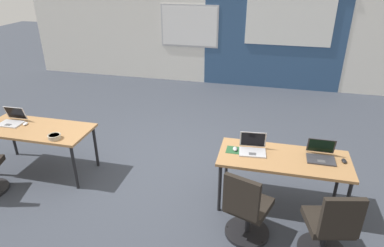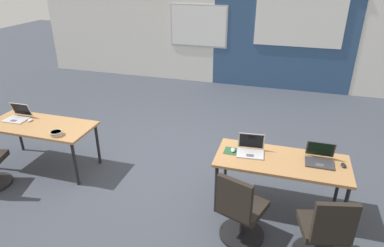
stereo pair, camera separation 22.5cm
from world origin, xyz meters
The scene contains 14 objects.
ground_plane centered at (0.00, 0.00, 0.00)m, with size 24.00×24.00×0.00m.
back_wall_assembly centered at (0.05, 4.19, 1.41)m, with size 10.00×0.27×2.80m.
desk_near_left centered at (-1.75, -0.60, 0.66)m, with size 1.60×0.70×0.72m.
desk_near_right centered at (1.75, -0.60, 0.66)m, with size 1.60×0.70×0.72m.
laptop_near_right_inner centered at (1.36, -0.54, 0.77)m, with size 0.35×0.30×0.24m.
mousepad_near_right_inner centered at (1.14, -0.57, 0.72)m, with size 0.22×0.19×0.00m.
mouse_near_right_inner centered at (1.14, -0.57, 0.74)m, with size 0.07×0.11×0.03m.
chair_near_right_inner centered at (1.38, -1.30, 0.38)m, with size 0.56×0.61×0.92m.
laptop_near_right_end centered at (2.18, -0.52, 0.77)m, with size 0.33×0.30×0.23m.
mouse_near_right_end centered at (2.45, -0.54, 0.74)m, with size 0.06×0.10×0.03m.
chair_near_right_end centered at (2.24, -1.39, 0.38)m, with size 0.53×0.58×0.92m.
laptop_near_left_end centered at (-2.20, -0.53, 0.77)m, with size 0.34×0.31×0.23m.
mouse_near_left_end centered at (-1.97, -0.54, 0.74)m, with size 0.08×0.11×0.03m.
snack_bowl centered at (-1.29, -0.83, 0.76)m, with size 0.18×0.18×0.06m.
Camera 2 is at (1.69, -4.26, 2.89)m, focal length 31.45 mm.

